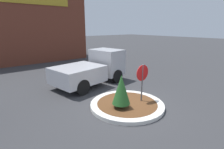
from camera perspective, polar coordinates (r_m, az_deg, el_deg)
ground_plane at (r=8.88m, az=4.91°, el=-10.29°), size 120.00×120.00×0.00m
traffic_island at (r=8.84m, az=4.92°, el=-9.78°), size 3.63×3.63×0.18m
stop_sign at (r=8.75m, az=9.86°, el=-0.80°), size 0.81×0.07×2.06m
island_shrub at (r=8.01m, az=3.06°, el=-4.94°), size 0.84×0.84×1.57m
utility_truck at (r=11.97m, az=-6.32°, el=1.96°), size 5.34×3.17×2.24m
storefront_building at (r=22.68m, az=-29.10°, el=12.96°), size 14.36×6.07×7.24m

